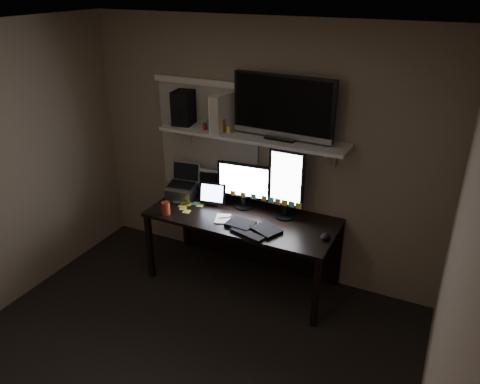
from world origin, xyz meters
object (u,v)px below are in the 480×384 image
Objects in this scene: keyboard at (253,227)px; mouse at (325,236)px; monitor_portrait at (286,184)px; tv at (283,108)px; desk at (247,227)px; game_console at (222,113)px; laptop at (181,182)px; monitor_landscape at (244,185)px; tablet at (213,194)px; cup at (166,208)px; speaker at (184,108)px.

keyboard is 4.29× the size of mouse.
tv is at bearing 146.22° from monitor_portrait.
keyboard is (-0.17, -0.34, -0.33)m from monitor_portrait.
desk is 5.20× the size of game_console.
keyboard is 1.46× the size of laptop.
monitor_landscape is 0.33m from tablet.
cup is 0.35× the size of game_console.
monitor_landscape is 0.95m from speaker.
monitor_landscape is 0.95m from mouse.
speaker is at bearing -175.91° from game_console.
cup is at bearing -148.35° from monitor_landscape.
monitor_landscape is 0.45m from monitor_portrait.
cup is at bearing -176.86° from mouse.
speaker reaches higher than laptop.
tablet is 0.82× the size of speaker.
desk is 1.14m from game_console.
monitor_portrait is 1.97× the size of game_console.
mouse is at bearing -13.63° from laptop.
tablet is at bearing -168.97° from monitor_landscape.
mouse is at bearing -24.80° from tv.
keyboard is 0.64m from mouse.
game_console is at bearing 167.01° from desk.
monitor_landscape is at bearing 141.35° from keyboard.
keyboard is 1.90× the size of tablet.
mouse is at bearing -26.04° from monitor_portrait.
tv reaches higher than desk.
laptop is (-0.66, -0.09, -0.06)m from monitor_landscape.
monitor_portrait is 1.11m from laptop.
mouse reaches higher than desk.
monitor_portrait is 1.34× the size of keyboard.
tv reaches higher than mouse.
monitor_landscape is 1.05× the size of keyboard.
monitor_landscape reaches higher than mouse.
monitor_landscape is 4.38× the size of cup.
laptop is (-1.10, -0.08, -0.17)m from monitor_portrait.
keyboard is 0.54× the size of tv.
desk is 0.82m from cup.
laptop reaches higher than mouse.
keyboard is 1.47× the size of game_console.
cup is (-0.68, -0.39, 0.24)m from desk.
monitor_landscape is 0.78× the size of monitor_portrait.
laptop is 1.34m from tv.
desk is at bearing -172.83° from monitor_portrait.
tablet is (-1.19, 0.15, 0.10)m from mouse.
monitor_landscape is 4.50× the size of mouse.
keyboard is 0.97m from laptop.
tablet is (-0.56, 0.27, 0.10)m from keyboard.
monitor_portrait reaches higher than laptop.
tv reaches higher than monitor_landscape.
game_console is (-0.59, -0.03, -0.11)m from tv.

